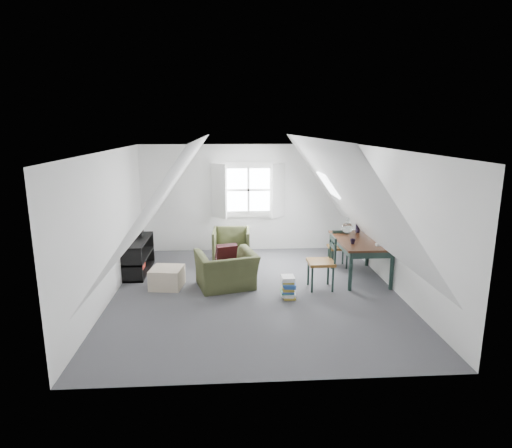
{
  "coord_description": "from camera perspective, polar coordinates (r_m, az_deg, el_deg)",
  "views": [
    {
      "loc": [
        -0.46,
        -7.16,
        2.9
      ],
      "look_at": [
        0.04,
        0.6,
        1.12
      ],
      "focal_mm": 30.0,
      "sensor_mm": 36.0,
      "label": 1
    }
  ],
  "objects": [
    {
      "name": "floor",
      "position": [
        7.74,
        -0.02,
        -9.09
      ],
      "size": [
        5.5,
        5.5,
        0.0
      ],
      "primitive_type": "plane",
      "color": "#48484D",
      "rests_on": "ground"
    },
    {
      "name": "dormer_window",
      "position": [
        9.96,
        -1.01,
        4.53
      ],
      "size": [
        1.71,
        0.35,
        1.3
      ],
      "color": "white",
      "rests_on": "wall_back"
    },
    {
      "name": "vase_twigs",
      "position": [
        9.01,
        13.43,
        -0.15
      ],
      "size": [
        0.09,
        0.1,
        0.7
      ],
      "rotation": [
        0.0,
        0.0,
        0.36
      ],
      "color": "black",
      "rests_on": "dining_table"
    },
    {
      "name": "ottoman",
      "position": [
        8.08,
        -11.77,
        -7.0
      ],
      "size": [
        0.63,
        0.63,
        0.37
      ],
      "primitive_type": "cube",
      "rotation": [
        0.0,
        0.0,
        -0.14
      ],
      "color": "#BAA98E",
      "rests_on": "floor"
    },
    {
      "name": "dining_chair_near",
      "position": [
        7.85,
        8.93,
        -4.95
      ],
      "size": [
        0.46,
        0.46,
        0.99
      ],
      "rotation": [
        0.0,
        0.0,
        -1.85
      ],
      "color": "brown",
      "rests_on": "floor"
    },
    {
      "name": "paper_box",
      "position": [
        8.15,
        16.09,
        -2.65
      ],
      "size": [
        0.13,
        0.09,
        0.04
      ],
      "primitive_type": "cube",
      "rotation": [
        0.0,
        0.0,
        0.12
      ],
      "color": "white",
      "rests_on": "dining_table"
    },
    {
      "name": "magazine_stack",
      "position": [
        7.47,
        4.33,
        -8.4
      ],
      "size": [
        0.29,
        0.34,
        0.38
      ],
      "rotation": [
        0.0,
        0.0,
        0.27
      ],
      "color": "#B29933",
      "rests_on": "floor"
    },
    {
      "name": "cup",
      "position": [
        8.16,
        12.75,
        -2.6
      ],
      "size": [
        0.11,
        0.11,
        0.09
      ],
      "primitive_type": "imported",
      "rotation": [
        0.0,
        0.0,
        -0.14
      ],
      "color": "black",
      "rests_on": "dining_table"
    },
    {
      "name": "throw_pillow",
      "position": [
        7.94,
        -4.0,
        -4.0
      ],
      "size": [
        0.43,
        0.33,
        0.4
      ],
      "primitive_type": "cube",
      "rotation": [
        0.31,
        0.0,
        0.31
      ],
      "color": "#3A1014",
      "rests_on": "armchair_near"
    },
    {
      "name": "ceiling",
      "position": [
        7.19,
        -0.02,
        9.72
      ],
      "size": [
        5.5,
        5.5,
        0.0
      ],
      "primitive_type": "plane",
      "rotation": [
        3.14,
        0.0,
        0.0
      ],
      "color": "white",
      "rests_on": "wall_back"
    },
    {
      "name": "dining_table",
      "position": [
        8.53,
        13.77,
        -2.67
      ],
      "size": [
        0.92,
        1.53,
        0.76
      ],
      "rotation": [
        0.0,
        0.0,
        -0.04
      ],
      "color": "#33190D",
      "rests_on": "floor"
    },
    {
      "name": "slope_right",
      "position": [
        7.52,
        11.87,
        4.03
      ],
      "size": [
        3.19,
        5.5,
        4.48
      ],
      "primitive_type": "plane",
      "rotation": [
        0.0,
        -2.19,
        0.0
      ],
      "color": "white",
      "rests_on": "wall_right"
    },
    {
      "name": "demijohn",
      "position": [
        8.85,
        12.07,
        -0.47
      ],
      "size": [
        0.23,
        0.23,
        0.32
      ],
      "rotation": [
        0.0,
        0.0,
        0.2
      ],
      "color": "silver",
      "rests_on": "dining_table"
    },
    {
      "name": "armchair_near",
      "position": [
        7.99,
        -3.94,
        -8.4
      ],
      "size": [
        1.23,
        1.13,
        0.67
      ],
      "primitive_type": "imported",
      "rotation": [
        0.0,
        0.0,
        3.4
      ],
      "color": "#3C4222",
      "rests_on": "floor"
    },
    {
      "name": "slope_left",
      "position": [
        7.33,
        -12.22,
        3.79
      ],
      "size": [
        3.19,
        5.5,
        4.48
      ],
      "primitive_type": "plane",
      "rotation": [
        0.0,
        2.19,
        0.0
      ],
      "color": "white",
      "rests_on": "wall_left"
    },
    {
      "name": "wall_right",
      "position": [
        7.92,
        18.33,
        0.22
      ],
      "size": [
        0.0,
        5.5,
        5.5
      ],
      "primitive_type": "plane",
      "rotation": [
        1.57,
        0.0,
        -1.57
      ],
      "color": "white",
      "rests_on": "ground"
    },
    {
      "name": "armchair_far",
      "position": [
        9.44,
        -3.28,
        -5.0
      ],
      "size": [
        0.82,
        0.84,
        0.74
      ],
      "primitive_type": "imported",
      "rotation": [
        0.0,
        0.0,
        -0.04
      ],
      "color": "#3C4222",
      "rests_on": "floor"
    },
    {
      "name": "electronics_box",
      "position": [
        9.14,
        -15.38,
        -1.11
      ],
      "size": [
        0.17,
        0.23,
        0.18
      ],
      "primitive_type": "cube",
      "rotation": [
        0.0,
        0.0,
        -0.0
      ],
      "color": "black",
      "rests_on": "media_shelf"
    },
    {
      "name": "skylight",
      "position": [
        8.78,
        9.62,
        5.16
      ],
      "size": [
        0.35,
        0.75,
        0.47
      ],
      "primitive_type": "cube",
      "rotation": [
        0.0,
        0.95,
        0.0
      ],
      "color": "white",
      "rests_on": "slope_right"
    },
    {
      "name": "media_shelf",
      "position": [
        8.98,
        -15.58,
        -4.37
      ],
      "size": [
        0.44,
        1.33,
        0.68
      ],
      "rotation": [
        0.0,
        0.0,
        -0.07
      ],
      "color": "black",
      "rests_on": "floor"
    },
    {
      "name": "wall_left",
      "position": [
        7.63,
        -19.11,
        -0.31
      ],
      "size": [
        0.0,
        5.5,
        5.5
      ],
      "primitive_type": "plane",
      "rotation": [
        1.57,
        0.0,
        1.57
      ],
      "color": "white",
      "rests_on": "ground"
    },
    {
      "name": "dining_chair_far",
      "position": [
        9.11,
        10.91,
        -3.04
      ],
      "size": [
        0.39,
        0.39,
        0.83
      ],
      "rotation": [
        0.0,
        0.0,
        2.97
      ],
      "color": "brown",
      "rests_on": "floor"
    },
    {
      "name": "wall_front",
      "position": [
        4.73,
        2.14,
        -7.51
      ],
      "size": [
        5.0,
        0.0,
        5.0
      ],
      "primitive_type": "plane",
      "rotation": [
        -1.57,
        0.0,
        0.0
      ],
      "color": "white",
      "rests_on": "ground"
    },
    {
      "name": "wall_back",
      "position": [
        10.06,
        -1.03,
        3.47
      ],
      "size": [
        5.0,
        0.0,
        5.0
      ],
      "primitive_type": "plane",
      "rotation": [
        1.57,
        0.0,
        0.0
      ],
      "color": "white",
      "rests_on": "ground"
    }
  ]
}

